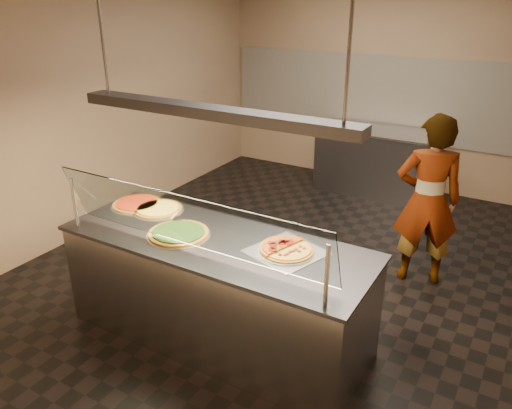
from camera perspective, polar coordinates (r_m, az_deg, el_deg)
The scene contains 19 objects.
ground at distance 5.51m, azimuth 3.82°, elevation -6.78°, with size 5.00×6.00×0.02m, color black.
wall_back at distance 7.70m, azimuth 14.63°, elevation 13.22°, with size 5.00×0.02×3.00m, color #9D8365.
wall_front at distance 2.76m, azimuth -25.08°, elevation -5.99°, with size 5.00×0.02×3.00m, color #9D8365.
wall_left at distance 6.42m, azimuth -16.58°, elevation 11.13°, with size 0.02×6.00×3.00m, color #9D8365.
tile_band at distance 7.70m, azimuth 14.41°, elevation 11.73°, with size 4.90×0.02×1.20m, color silver.
serving_counter at distance 4.20m, azimuth -4.45°, elevation -9.68°, with size 2.55×0.94×0.93m.
sneeze_guard at distance 3.59m, azimuth -7.93°, elevation -2.00°, with size 2.31×0.18×0.54m.
perforated_tray at distance 3.79m, azimuth 3.51°, elevation -5.33°, with size 0.62×0.62×0.01m.
half_pizza_pepperoni at distance 3.81m, azimuth 2.23°, elevation -4.62°, with size 0.32×0.45×0.05m.
half_pizza_sausage at distance 3.74m, azimuth 4.84°, elevation -5.44°, with size 0.32×0.45×0.04m.
pizza_spinach at distance 4.08m, azimuth -8.82°, elevation -3.24°, with size 0.52×0.52×0.03m.
pizza_cheese at distance 4.56m, azimuth -11.07°, elevation -0.49°, with size 0.45×0.45×0.03m.
pizza_tomato at distance 4.71m, azimuth -13.40°, elevation 0.11°, with size 0.47×0.47×0.03m.
pizza_spatula at distance 4.30m, azimuth -9.11°, elevation -1.58°, with size 0.23×0.22×0.02m.
prep_table at distance 7.50m, azimuth 13.18°, elevation 4.93°, with size 1.59×0.74×0.93m.
worker at distance 5.12m, azimuth 19.02°, elevation 0.39°, with size 0.63×0.41×1.73m, color #38343B.
heat_lamp_housing at distance 3.62m, azimuth -5.18°, elevation 10.46°, with size 2.30×0.18×0.08m, color #424248.
lamp_rod_left at distance 4.20m, azimuth -17.32°, elevation 18.86°, with size 0.02×0.02×1.01m, color #B7B7BC.
lamp_rod_right at distance 3.07m, azimuth 10.69°, elevation 18.19°, with size 0.02×0.02×1.01m, color #B7B7BC.
Camera 1 is at (2.10, -4.29, 2.75)m, focal length 35.00 mm.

